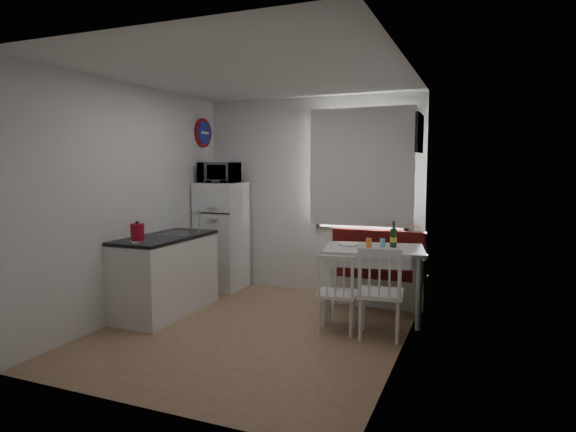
# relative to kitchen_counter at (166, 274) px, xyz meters

# --- Properties ---
(floor) EXTENTS (3.00, 3.50, 0.02)m
(floor) POSITION_rel_kitchen_counter_xyz_m (1.20, -0.16, -0.46)
(floor) COLOR #956C4F
(floor) RESTS_ON ground
(ceiling) EXTENTS (3.00, 3.50, 0.02)m
(ceiling) POSITION_rel_kitchen_counter_xyz_m (1.20, -0.16, 2.14)
(ceiling) COLOR white
(ceiling) RESTS_ON wall_back
(wall_back) EXTENTS (3.00, 0.02, 2.60)m
(wall_back) POSITION_rel_kitchen_counter_xyz_m (1.20, 1.59, 0.84)
(wall_back) COLOR white
(wall_back) RESTS_ON floor
(wall_front) EXTENTS (3.00, 0.02, 2.60)m
(wall_front) POSITION_rel_kitchen_counter_xyz_m (1.20, -1.91, 0.84)
(wall_front) COLOR white
(wall_front) RESTS_ON floor
(wall_left) EXTENTS (0.02, 3.50, 2.60)m
(wall_left) POSITION_rel_kitchen_counter_xyz_m (-0.30, -0.16, 0.84)
(wall_left) COLOR white
(wall_left) RESTS_ON floor
(wall_right) EXTENTS (0.02, 3.50, 2.60)m
(wall_right) POSITION_rel_kitchen_counter_xyz_m (2.70, -0.16, 0.84)
(wall_right) COLOR white
(wall_right) RESTS_ON floor
(window) EXTENTS (1.22, 0.06, 1.47)m
(window) POSITION_rel_kitchen_counter_xyz_m (1.90, 1.56, 1.17)
(window) COLOR white
(window) RESTS_ON wall_back
(curtain) EXTENTS (1.35, 0.02, 1.50)m
(curtain) POSITION_rel_kitchen_counter_xyz_m (1.90, 1.49, 1.22)
(curtain) COLOR white
(curtain) RESTS_ON wall_back
(kitchen_counter) EXTENTS (0.62, 1.32, 1.16)m
(kitchen_counter) POSITION_rel_kitchen_counter_xyz_m (0.00, 0.00, 0.00)
(kitchen_counter) COLOR white
(kitchen_counter) RESTS_ON floor
(wall_sign) EXTENTS (0.03, 0.40, 0.40)m
(wall_sign) POSITION_rel_kitchen_counter_xyz_m (-0.27, 1.29, 1.69)
(wall_sign) COLOR #1A279E
(wall_sign) RESTS_ON wall_left
(picture_frame) EXTENTS (0.04, 0.52, 0.42)m
(picture_frame) POSITION_rel_kitchen_counter_xyz_m (2.67, 0.94, 1.59)
(picture_frame) COLOR black
(picture_frame) RESTS_ON wall_right
(bench) EXTENTS (1.24, 0.48, 0.88)m
(bench) POSITION_rel_kitchen_counter_xyz_m (2.14, 1.35, -0.16)
(bench) COLOR white
(bench) RESTS_ON floor
(dining_table) EXTENTS (1.19, 0.93, 0.80)m
(dining_table) POSITION_rel_kitchen_counter_xyz_m (2.26, 0.69, 0.25)
(dining_table) COLOR white
(dining_table) RESTS_ON floor
(chair_left) EXTENTS (0.44, 0.42, 0.44)m
(chair_left) POSITION_rel_kitchen_counter_xyz_m (2.01, 0.04, 0.05)
(chair_left) COLOR white
(chair_left) RESTS_ON floor
(chair_right) EXTENTS (0.48, 0.46, 0.49)m
(chair_right) POSITION_rel_kitchen_counter_xyz_m (2.45, 0.03, 0.11)
(chair_right) COLOR white
(chair_right) RESTS_ON floor
(fridge) EXTENTS (0.59, 0.59, 1.47)m
(fridge) POSITION_rel_kitchen_counter_xyz_m (0.02, 1.24, 0.28)
(fridge) COLOR white
(fridge) RESTS_ON floor
(microwave) EXTENTS (0.50, 0.34, 0.28)m
(microwave) POSITION_rel_kitchen_counter_xyz_m (0.02, 1.19, 1.15)
(microwave) COLOR white
(microwave) RESTS_ON fridge
(kettle) EXTENTS (0.17, 0.17, 0.22)m
(kettle) POSITION_rel_kitchen_counter_xyz_m (0.05, -0.54, 0.56)
(kettle) COLOR #A20D23
(kettle) RESTS_ON kitchen_counter
(wine_bottle) EXTENTS (0.07, 0.07, 0.29)m
(wine_bottle) POSITION_rel_kitchen_counter_xyz_m (2.45, 0.79, 0.49)
(wine_bottle) COLOR #14411C
(wine_bottle) RESTS_ON dining_table
(drinking_glass_orange) EXTENTS (0.06, 0.06, 0.11)m
(drinking_glass_orange) POSITION_rel_kitchen_counter_xyz_m (2.21, 0.64, 0.40)
(drinking_glass_orange) COLOR orange
(drinking_glass_orange) RESTS_ON dining_table
(drinking_glass_blue) EXTENTS (0.06, 0.06, 0.10)m
(drinking_glass_blue) POSITION_rel_kitchen_counter_xyz_m (2.34, 0.74, 0.39)
(drinking_glass_blue) COLOR #8BD6ED
(drinking_glass_blue) RESTS_ON dining_table
(plate) EXTENTS (0.22, 0.22, 0.02)m
(plate) POSITION_rel_kitchen_counter_xyz_m (1.96, 0.71, 0.35)
(plate) COLOR white
(plate) RESTS_ON dining_table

